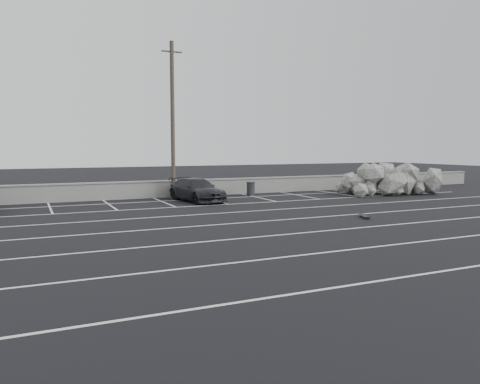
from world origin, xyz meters
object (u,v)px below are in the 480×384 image
skateboard (365,216)px  car_right (197,190)px  utility_pole (173,120)px  trash_bin (251,189)px  riprap_pile (389,186)px

skateboard → car_right: bearing=138.1°
utility_pole → trash_bin: 6.61m
car_right → trash_bin: size_ratio=5.14×
car_right → riprap_pile: riprap_pile is taller
trash_bin → riprap_pile: riprap_pile is taller
car_right → trash_bin: car_right is taller
trash_bin → skateboard: (0.37, -10.71, -0.37)m
car_right → utility_pole: utility_pole is taller
trash_bin → skateboard: trash_bin is taller
riprap_pile → skateboard: 11.21m
riprap_pile → skateboard: (-8.25, -7.58, -0.47)m
utility_pole → skateboard: utility_pole is taller
car_right → skateboard: size_ratio=5.05×
skateboard → riprap_pile: bearing=64.4°
trash_bin → skateboard: 10.73m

